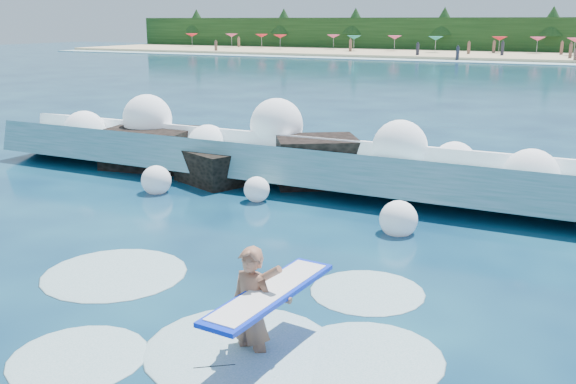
{
  "coord_description": "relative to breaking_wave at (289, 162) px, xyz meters",
  "views": [
    {
      "loc": [
        7.23,
        -9.29,
        4.6
      ],
      "look_at": [
        1.5,
        2.0,
        1.2
      ],
      "focal_mm": 40.0,
      "sensor_mm": 36.0,
      "label": 1
    }
  ],
  "objects": [
    {
      "name": "ground",
      "position": [
        1.04,
        -7.04,
        -0.6
      ],
      "size": [
        200.0,
        200.0,
        0.0
      ],
      "primitive_type": "plane",
      "color": "#07203F",
      "rests_on": "ground"
    },
    {
      "name": "wet_band",
      "position": [
        1.04,
        59.96,
        -0.56
      ],
      "size": [
        140.0,
        5.0,
        0.08
      ],
      "primitive_type": "cube",
      "color": "silver",
      "rests_on": "ground"
    },
    {
      "name": "treeline",
      "position": [
        1.04,
        80.96,
        1.9
      ],
      "size": [
        140.0,
        4.0,
        5.0
      ],
      "primitive_type": "cube",
      "color": "black",
      "rests_on": "ground"
    },
    {
      "name": "surf_foam",
      "position": [
        3.16,
        -8.57,
        -0.6
      ],
      "size": [
        8.98,
        5.97,
        0.14
      ],
      "color": "silver",
      "rests_on": "ground"
    },
    {
      "name": "wave_spray",
      "position": [
        -0.68,
        -0.11,
        0.54
      ],
      "size": [
        15.42,
        5.05,
        2.45
      ],
      "color": "white",
      "rests_on": "ground"
    },
    {
      "name": "breaking_wave",
      "position": [
        0.0,
        0.0,
        0.0
      ],
      "size": [
        19.99,
        3.04,
        1.72
      ],
      "color": "teal",
      "rests_on": "ground"
    },
    {
      "name": "beach_umbrellas",
      "position": [
        0.85,
        73.15,
        1.65
      ],
      "size": [
        111.62,
        6.9,
        0.5
      ],
      "color": "red",
      "rests_on": "ground"
    },
    {
      "name": "surfer_with_board",
      "position": [
        4.13,
        -9.19,
        0.1
      ],
      "size": [
        1.04,
        3.03,
        1.91
      ],
      "color": "#9B6248",
      "rests_on": "ground"
    },
    {
      "name": "beach",
      "position": [
        1.04,
        70.96,
        -0.4
      ],
      "size": [
        140.0,
        20.0,
        0.4
      ],
      "primitive_type": "cube",
      "color": "tan",
      "rests_on": "ground"
    },
    {
      "name": "rock_cluster",
      "position": [
        -2.27,
        -0.23,
        -0.1
      ],
      "size": [
        8.67,
        3.7,
        1.59
      ],
      "color": "black",
      "rests_on": "ground"
    }
  ]
}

